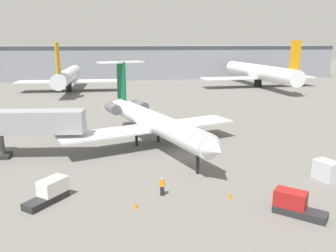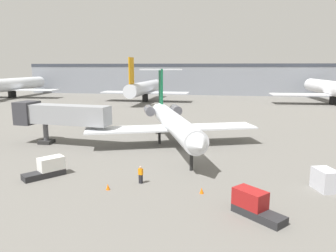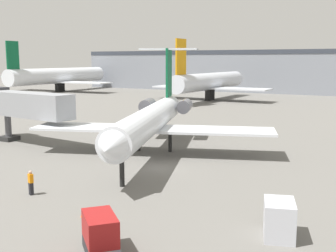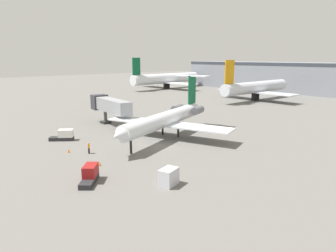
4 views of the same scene
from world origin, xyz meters
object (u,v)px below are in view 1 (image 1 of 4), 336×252
at_px(ground_crew_marshaller, 162,186).
at_px(baggage_tug_lead, 50,192).
at_px(traffic_cone_near, 136,205).
at_px(jet_bridge, 15,123).
at_px(regional_jet, 151,120).
at_px(traffic_cone_mid, 231,195).
at_px(baggage_tug_trailing, 294,204).
at_px(parked_airliner_west_mid, 68,76).
at_px(parked_airliner_centre, 259,72).
at_px(cargo_container_uld, 326,170).

distance_m(ground_crew_marshaller, baggage_tug_lead, 9.64).
relative_size(baggage_tug_lead, traffic_cone_near, 7.28).
bearing_deg(baggage_tug_lead, jet_bridge, 114.84).
distance_m(regional_jet, baggage_tug_lead, 18.13).
height_order(ground_crew_marshaller, traffic_cone_mid, ground_crew_marshaller).
bearing_deg(baggage_tug_trailing, baggage_tug_lead, 164.66).
bearing_deg(baggage_tug_lead, parked_airliner_west_mid, 95.72).
height_order(ground_crew_marshaller, baggage_tug_trailing, baggage_tug_trailing).
distance_m(jet_bridge, parked_airliner_west_mid, 56.13).
height_order(jet_bridge, traffic_cone_mid, jet_bridge).
bearing_deg(parked_airliner_centre, parked_airliner_west_mid, -178.67).
bearing_deg(ground_crew_marshaller, parked_airliner_west_mid, 103.47).
distance_m(baggage_tug_trailing, parked_airliner_centre, 80.65).
relative_size(jet_bridge, parked_airliner_centre, 0.34).
bearing_deg(parked_airliner_centre, baggage_tug_lead, -124.80).
distance_m(baggage_tug_trailing, traffic_cone_near, 12.69).
relative_size(baggage_tug_trailing, parked_airliner_centre, 0.09).
distance_m(traffic_cone_near, parked_airliner_west_mid, 72.41).
height_order(jet_bridge, traffic_cone_near, jet_bridge).
height_order(regional_jet, parked_airliner_centre, parked_airliner_centre).
height_order(ground_crew_marshaller, baggage_tug_lead, baggage_tug_lead).
xyz_separation_m(regional_jet, traffic_cone_mid, (5.26, -16.60, -3.24)).
relative_size(regional_jet, traffic_cone_mid, 50.26).
height_order(regional_jet, traffic_cone_mid, regional_jet).
distance_m(traffic_cone_near, traffic_cone_mid, 8.33).
height_order(cargo_container_uld, parked_airliner_west_mid, parked_airliner_west_mid).
height_order(baggage_tug_lead, cargo_container_uld, cargo_container_uld).
height_order(traffic_cone_mid, parked_airliner_centre, parked_airliner_centre).
bearing_deg(parked_airliner_west_mid, baggage_tug_trailing, -70.37).
xyz_separation_m(baggage_tug_trailing, cargo_container_uld, (6.69, 6.13, 0.13)).
xyz_separation_m(cargo_container_uld, traffic_cone_mid, (-10.71, -2.63, -0.69)).
distance_m(jet_bridge, baggage_tug_lead, 14.08).
height_order(regional_jet, jet_bridge, regional_jet).
height_order(regional_jet, traffic_cone_near, regional_jet).
distance_m(jet_bridge, traffic_cone_mid, 25.84).
bearing_deg(traffic_cone_mid, jet_bridge, 146.08).
bearing_deg(regional_jet, jet_bridge, -171.62).
height_order(regional_jet, baggage_tug_lead, regional_jet).
bearing_deg(jet_bridge, cargo_container_uld, -20.00).
relative_size(baggage_tug_trailing, traffic_cone_mid, 7.11).
xyz_separation_m(regional_jet, baggage_tug_lead, (-10.19, -14.75, -2.67)).
relative_size(baggage_tug_lead, traffic_cone_mid, 7.28).
bearing_deg(cargo_container_uld, traffic_cone_mid, -166.19).
relative_size(cargo_container_uld, traffic_cone_mid, 4.70).
bearing_deg(ground_crew_marshaller, traffic_cone_mid, -14.41).
distance_m(jet_bridge, baggage_tug_trailing, 31.02).
distance_m(baggage_tug_lead, parked_airliner_centre, 85.09).
relative_size(ground_crew_marshaller, traffic_cone_near, 3.07).
bearing_deg(regional_jet, parked_airliner_west_mid, 107.60).
relative_size(baggage_tug_trailing, traffic_cone_near, 7.11).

